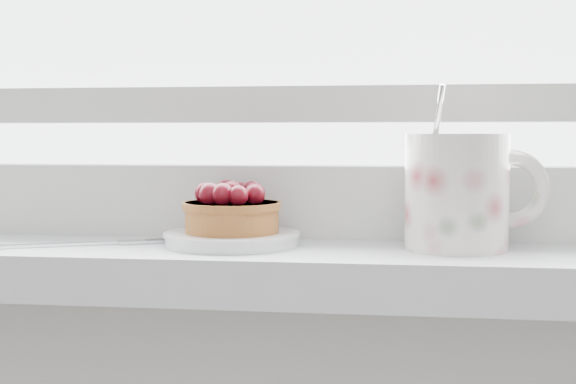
% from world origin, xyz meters
% --- Properties ---
extents(saucer, '(0.12, 0.12, 0.01)m').
position_xyz_m(saucer, '(-0.04, 1.89, 0.95)').
color(saucer, silver).
rests_on(saucer, windowsill).
extents(raspberry_tart, '(0.09, 0.09, 0.05)m').
position_xyz_m(raspberry_tart, '(-0.04, 1.89, 0.97)').
color(raspberry_tart, brown).
rests_on(raspberry_tart, saucer).
extents(floral_mug, '(0.14, 0.11, 0.15)m').
position_xyz_m(floral_mug, '(0.16, 1.89, 0.99)').
color(floral_mug, silver).
rests_on(floral_mug, windowsill).
extents(fork, '(0.16, 0.09, 0.00)m').
position_xyz_m(fork, '(-0.18, 1.87, 0.94)').
color(fork, silver).
rests_on(fork, windowsill).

